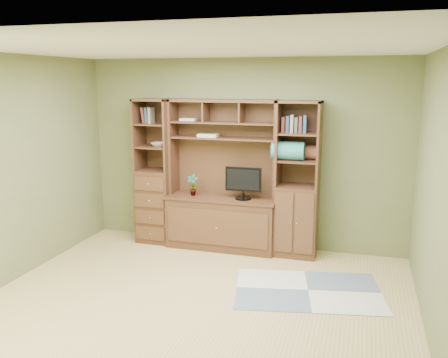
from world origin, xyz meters
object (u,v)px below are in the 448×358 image
(left_tower, at_px, (156,171))
(monitor, at_px, (243,177))
(center_hutch, at_px, (222,176))
(right_tower, at_px, (298,180))

(left_tower, distance_m, monitor, 1.31)
(center_hutch, xyz_separation_m, left_tower, (-1.00, 0.04, 0.00))
(left_tower, bearing_deg, center_hutch, -2.29)
(left_tower, relative_size, monitor, 3.42)
(monitor, bearing_deg, center_hutch, 173.14)
(center_hutch, distance_m, monitor, 0.31)
(right_tower, bearing_deg, center_hutch, -177.77)
(left_tower, height_order, monitor, left_tower)
(left_tower, xyz_separation_m, monitor, (1.31, -0.07, 0.00))
(center_hutch, relative_size, left_tower, 1.00)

